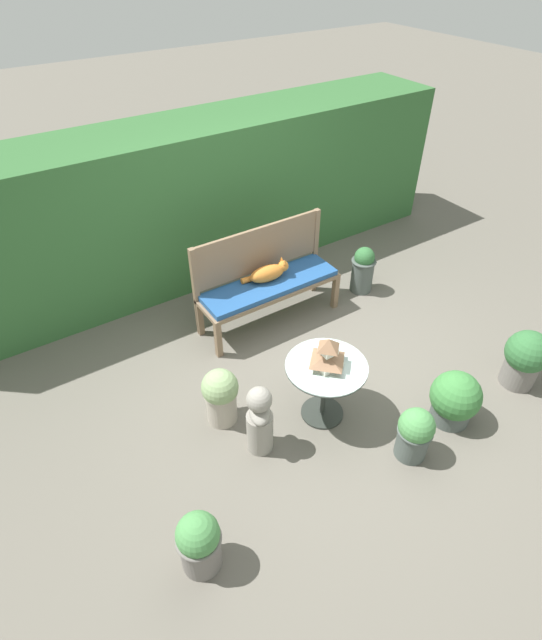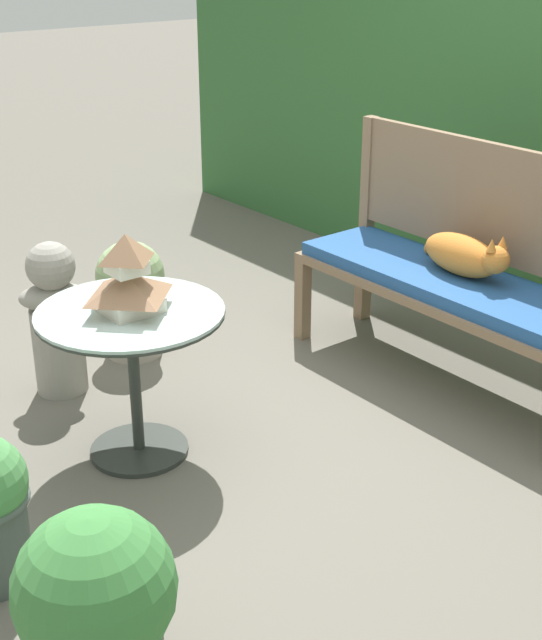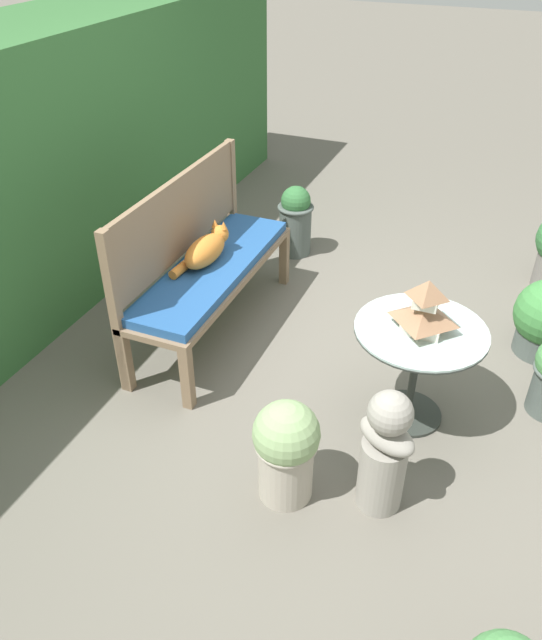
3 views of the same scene
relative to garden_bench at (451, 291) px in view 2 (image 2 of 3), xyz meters
The scene contains 9 objects.
ground 1.06m from the garden_bench, 94.00° to the right, with size 30.00×30.00×0.00m, color #666056.
garden_bench is the anchor object (origin of this frame).
bench_backrest 0.37m from the garden_bench, 90.00° to the left, with size 1.55×0.06×1.04m.
cat 0.17m from the garden_bench, 72.48° to the left, with size 0.51×0.22×0.22m.
patio_table 1.42m from the garden_bench, 103.69° to the right, with size 0.69×0.69×0.60m.
pagoda_birdhouse 1.45m from the garden_bench, 103.69° to the right, with size 0.27×0.27×0.29m.
garden_bust 1.70m from the garden_bench, 125.76° to the right, with size 0.28×0.33×0.68m.
potted_plant_bench_left 1.47m from the garden_bench, 139.80° to the right, with size 0.32×0.32×0.56m.
potted_plant_bench_right 2.13m from the garden_bench, 74.29° to the right, with size 0.44×0.44×0.51m.
Camera 2 is at (2.37, -1.87, 1.87)m, focal length 50.00 mm.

